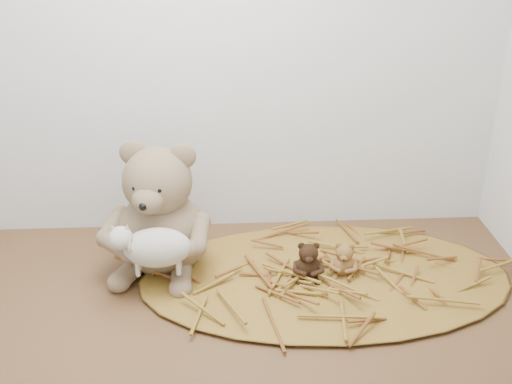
{
  "coord_description": "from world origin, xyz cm",
  "views": [
    {
      "loc": [
        4.42,
        -91.37,
        64.72
      ],
      "look_at": [
        9.84,
        3.91,
        19.65
      ],
      "focal_mm": 45.0,
      "sensor_mm": 36.0,
      "label": 1
    }
  ],
  "objects_px": {
    "toy_lamb": "(157,248)",
    "main_teddy": "(160,208)",
    "mini_teddy_tan": "(344,258)",
    "mini_teddy_brown": "(308,259)"
  },
  "relations": [
    {
      "from": "toy_lamb",
      "to": "main_teddy",
      "type": "bearing_deg",
      "value": 90.0
    },
    {
      "from": "main_teddy",
      "to": "toy_lamb",
      "type": "distance_m",
      "value": 0.1
    },
    {
      "from": "main_teddy",
      "to": "mini_teddy_tan",
      "type": "xyz_separation_m",
      "value": [
        0.33,
        -0.06,
        -0.08
      ]
    },
    {
      "from": "main_teddy",
      "to": "mini_teddy_tan",
      "type": "relative_size",
      "value": 3.93
    },
    {
      "from": "mini_teddy_brown",
      "to": "mini_teddy_tan",
      "type": "bearing_deg",
      "value": 10.11
    },
    {
      "from": "main_teddy",
      "to": "mini_teddy_tan",
      "type": "distance_m",
      "value": 0.34
    },
    {
      "from": "mini_teddy_tan",
      "to": "mini_teddy_brown",
      "type": "relative_size",
      "value": 0.9
    },
    {
      "from": "main_teddy",
      "to": "mini_teddy_brown",
      "type": "distance_m",
      "value": 0.28
    },
    {
      "from": "mini_teddy_tan",
      "to": "toy_lamb",
      "type": "bearing_deg",
      "value": -159.94
    },
    {
      "from": "toy_lamb",
      "to": "mini_teddy_brown",
      "type": "relative_size",
      "value": 2.11
    }
  ]
}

